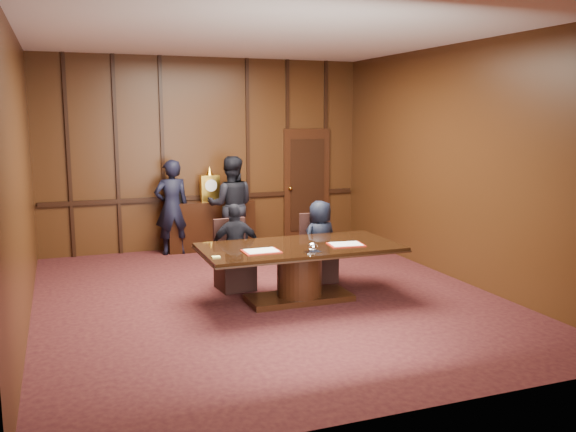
# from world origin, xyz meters

# --- Properties ---
(room) EXTENTS (7.00, 7.04, 3.50)m
(room) POSITION_xyz_m (0.07, 0.14, 1.72)
(room) COLOR black
(room) RESTS_ON ground
(sideboard) EXTENTS (1.60, 0.45, 1.54)m
(sideboard) POSITION_xyz_m (0.00, 3.26, 0.49)
(sideboard) COLOR black
(sideboard) RESTS_ON ground
(conference_table) EXTENTS (2.62, 1.32, 0.76)m
(conference_table) POSITION_xyz_m (0.36, -0.29, 0.51)
(conference_table) COLOR black
(conference_table) RESTS_ON ground
(folder_left) EXTENTS (0.46, 0.33, 0.02)m
(folder_left) POSITION_xyz_m (-0.24, -0.48, 0.77)
(folder_left) COLOR maroon
(folder_left) RESTS_ON conference_table
(folder_right) EXTENTS (0.50, 0.38, 0.02)m
(folder_right) POSITION_xyz_m (0.94, -0.49, 0.77)
(folder_right) COLOR maroon
(folder_right) RESTS_ON conference_table
(inkstand) EXTENTS (0.20, 0.14, 0.12)m
(inkstand) POSITION_xyz_m (0.36, -0.74, 0.81)
(inkstand) COLOR white
(inkstand) RESTS_ON conference_table
(notepad) EXTENTS (0.10, 0.07, 0.01)m
(notepad) POSITION_xyz_m (-0.85, -0.58, 0.77)
(notepad) COLOR #FFFB7C
(notepad) RESTS_ON conference_table
(chair_left) EXTENTS (0.53, 0.53, 0.99)m
(chair_left) POSITION_xyz_m (-0.29, 0.59, 0.29)
(chair_left) COLOR black
(chair_left) RESTS_ON ground
(chair_right) EXTENTS (0.53, 0.53, 0.99)m
(chair_right) POSITION_xyz_m (1.01, 0.59, 0.29)
(chair_right) COLOR black
(chair_right) RESTS_ON ground
(signatory_left) EXTENTS (0.76, 0.38, 1.24)m
(signatory_left) POSITION_xyz_m (-0.29, 0.51, 0.62)
(signatory_left) COLOR black
(signatory_left) RESTS_ON ground
(signatory_right) EXTENTS (0.67, 0.52, 1.22)m
(signatory_right) POSITION_xyz_m (1.01, 0.51, 0.61)
(signatory_right) COLOR black
(signatory_right) RESTS_ON ground
(witness_left) EXTENTS (0.64, 0.44, 1.69)m
(witness_left) POSITION_xyz_m (-0.73, 3.10, 0.85)
(witness_left) COLOR black
(witness_left) RESTS_ON ground
(witness_right) EXTENTS (1.00, 0.87, 1.75)m
(witness_right) POSITION_xyz_m (0.27, 2.79, 0.87)
(witness_right) COLOR black
(witness_right) RESTS_ON ground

